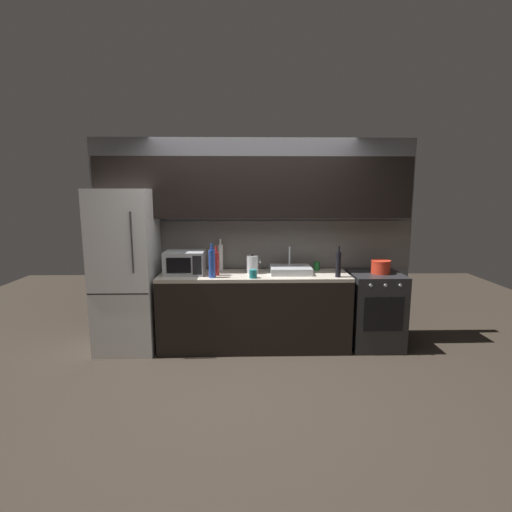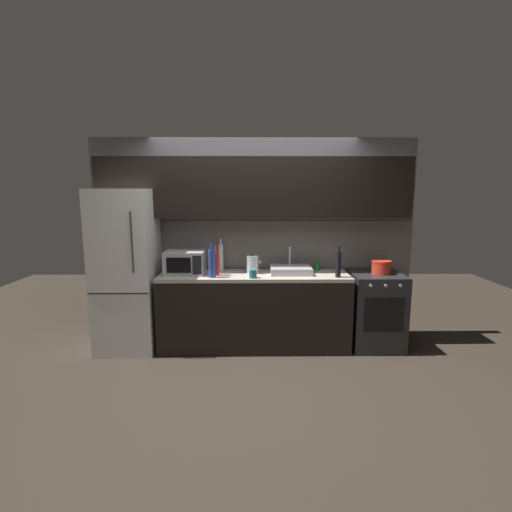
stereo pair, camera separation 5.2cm
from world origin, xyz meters
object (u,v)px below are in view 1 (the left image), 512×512
(wine_bottle_blue, at_px, (212,263))
(wine_bottle_dark, at_px, (338,264))
(kettle, at_px, (253,264))
(oven_range, at_px, (375,310))
(mug_green, at_px, (317,266))
(microwave, at_px, (185,263))
(wine_bottle_red, at_px, (216,263))
(mug_teal, at_px, (253,274))
(wine_bottle_white, at_px, (221,257))
(cooking_pot, at_px, (381,267))
(refrigerator, at_px, (126,271))

(wine_bottle_blue, bearing_deg, wine_bottle_dark, -0.45)
(wine_bottle_dark, bearing_deg, kettle, 166.23)
(oven_range, relative_size, mug_green, 8.79)
(microwave, relative_size, wine_bottle_dark, 1.30)
(wine_bottle_red, height_order, wine_bottle_blue, wine_bottle_blue)
(wine_bottle_blue, relative_size, mug_teal, 4.06)
(microwave, xyz_separation_m, wine_bottle_dark, (1.76, -0.21, 0.01))
(wine_bottle_blue, height_order, mug_green, wine_bottle_blue)
(kettle, bearing_deg, mug_teal, -89.48)
(wine_bottle_white, relative_size, mug_green, 3.80)
(wine_bottle_red, bearing_deg, wine_bottle_blue, -109.83)
(microwave, height_order, wine_bottle_blue, wine_bottle_blue)
(microwave, xyz_separation_m, kettle, (0.79, 0.03, -0.03))
(microwave, bearing_deg, wine_bottle_dark, -6.68)
(wine_bottle_red, relative_size, wine_bottle_dark, 0.96)
(cooking_pot, bearing_deg, wine_bottle_blue, -174.89)
(kettle, bearing_deg, wine_bottle_white, 156.48)
(microwave, xyz_separation_m, mug_green, (1.59, 0.18, -0.08))
(oven_range, relative_size, cooking_pot, 4.01)
(oven_range, relative_size, wine_bottle_dark, 2.55)
(oven_range, distance_m, mug_green, 0.87)
(refrigerator, height_order, oven_range, refrigerator)
(wine_bottle_red, xyz_separation_m, wine_bottle_white, (0.03, 0.28, 0.03))
(wine_bottle_blue, bearing_deg, microwave, 149.85)
(kettle, height_order, mug_teal, kettle)
(refrigerator, relative_size, wine_bottle_dark, 5.34)
(oven_range, distance_m, wine_bottle_red, 1.98)
(wine_bottle_red, bearing_deg, mug_green, 12.32)
(mug_teal, bearing_deg, wine_bottle_blue, 175.13)
(wine_bottle_white, bearing_deg, wine_bottle_dark, -16.69)
(wine_bottle_blue, xyz_separation_m, mug_green, (1.25, 0.38, -0.11))
(microwave, xyz_separation_m, wine_bottle_red, (0.38, -0.08, 0.01))
(wine_bottle_white, xyz_separation_m, mug_teal, (0.39, -0.43, -0.12))
(wine_bottle_dark, distance_m, cooking_pot, 0.59)
(wine_bottle_red, distance_m, mug_teal, 0.46)
(refrigerator, distance_m, oven_range, 2.99)
(wine_bottle_white, xyz_separation_m, wine_bottle_dark, (1.35, -0.41, -0.02))
(kettle, distance_m, cooking_pot, 1.52)
(wine_bottle_dark, xyz_separation_m, wine_bottle_blue, (-1.42, 0.01, 0.02))
(mug_green, xyz_separation_m, cooking_pot, (0.72, -0.20, 0.03))
(refrigerator, height_order, wine_bottle_dark, refrigerator)
(wine_bottle_red, relative_size, mug_green, 3.31)
(refrigerator, relative_size, wine_bottle_blue, 4.91)
(oven_range, height_order, microwave, microwave)
(mug_teal, distance_m, mug_green, 0.89)
(wine_bottle_blue, xyz_separation_m, mug_teal, (0.46, -0.04, -0.12))
(oven_range, relative_size, kettle, 3.89)
(mug_teal, bearing_deg, wine_bottle_white, 132.06)
(kettle, xyz_separation_m, mug_green, (0.79, 0.15, -0.05))
(cooking_pot, bearing_deg, mug_green, 164.68)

